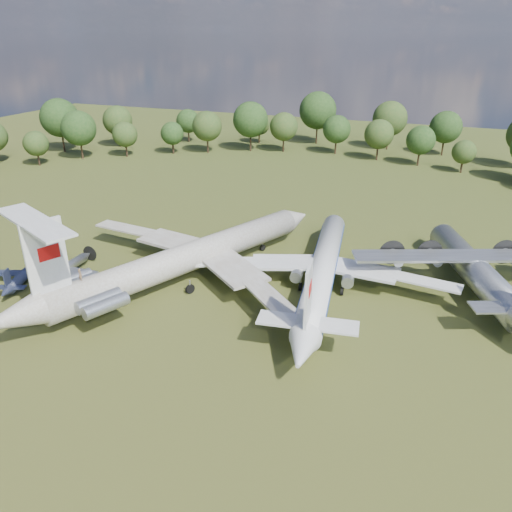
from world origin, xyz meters
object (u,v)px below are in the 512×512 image
at_px(person_on_il62, 80,275).
at_px(il62_airliner, 187,263).
at_px(small_prop_west, 26,276).
at_px(tu104_jet, 323,273).
at_px(an12_transport, 474,274).
at_px(small_prop_northwest, 64,271).

bearing_deg(person_on_il62, il62_airliner, -100.40).
xyz_separation_m(small_prop_west, person_on_il62, (15.11, -5.35, 5.46)).
xyz_separation_m(il62_airliner, tu104_jet, (19.08, 4.57, -0.40)).
height_order(an12_transport, small_prop_northwest, an12_transport).
distance_m(il62_airliner, tu104_jet, 19.62).
height_order(tu104_jet, person_on_il62, person_on_il62).
bearing_deg(tu104_jet, il62_airliner, -174.79).
relative_size(small_prop_west, small_prop_northwest, 1.06).
xyz_separation_m(an12_transport, small_prop_northwest, (-56.65, -18.21, -1.45)).
height_order(il62_airliner, small_prop_west, il62_airliner).
bearing_deg(small_prop_west, il62_airliner, 3.40).
bearing_deg(il62_airliner, an12_transport, 41.49).
xyz_separation_m(an12_transport, person_on_il62, (-45.62, -26.89, 4.07)).
height_order(il62_airliner, person_on_il62, person_on_il62).
xyz_separation_m(small_prop_northwest, person_on_il62, (11.03, -8.68, 5.52)).
distance_m(il62_airliner, small_prop_northwest, 18.71).
height_order(il62_airliner, small_prop_northwest, il62_airliner).
distance_m(small_prop_northwest, person_on_il62, 15.08).
bearing_deg(tu104_jet, small_prop_northwest, -172.16).
relative_size(small_prop_northwest, person_on_il62, 8.81).
bearing_deg(small_prop_northwest, an12_transport, 16.22).
bearing_deg(il62_airliner, small_prop_west, -132.54).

